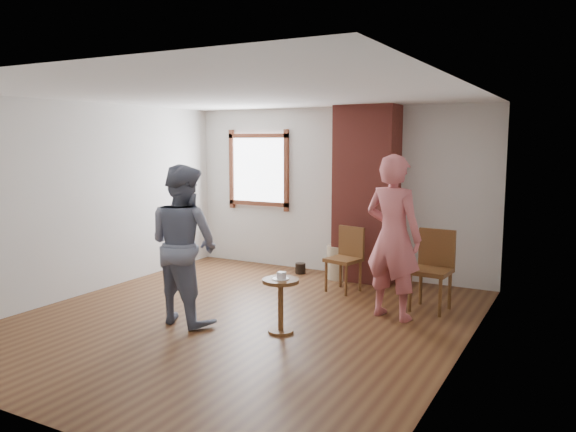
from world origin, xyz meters
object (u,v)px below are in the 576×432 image
Objects in this scene: dining_chair_right at (433,265)px; person_pink at (393,237)px; man at (184,244)px; stoneware_crock at (340,262)px; dining_chair_left at (347,255)px; side_table at (281,297)px.

dining_chair_right is 0.51× the size of person_pink.
stoneware_crock is at bearing -96.31° from man.
stoneware_crock is 2.08m from person_pink.
stoneware_crock is 0.73m from dining_chair_left.
dining_chair_left reaches higher than stoneware_crock.
stoneware_crock is 0.26× the size of person_pink.
dining_chair_left is 2.46m from man.
dining_chair_left is 1.49× the size of side_table.
dining_chair_right is at bearing -28.38° from stoneware_crock.
man reaches higher than stoneware_crock.
stoneware_crock is at bearing 133.99° from dining_chair_left.
side_table is 1.52m from person_pink.
side_table is at bearing -122.01° from dining_chair_right.
side_table is at bearing -161.29° from man.
dining_chair_right is 2.08m from side_table.
stoneware_crock is at bearing 98.91° from side_table.
person_pink is (1.30, -1.46, 0.72)m from stoneware_crock.
side_table is 0.31× the size of person_pink.
person_pink reaches higher than man.
man is (-1.16, -0.19, 0.51)m from side_table.
dining_chair_right is (1.63, -0.88, 0.30)m from stoneware_crock.
dining_chair_left is at bearing -30.98° from person_pink.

